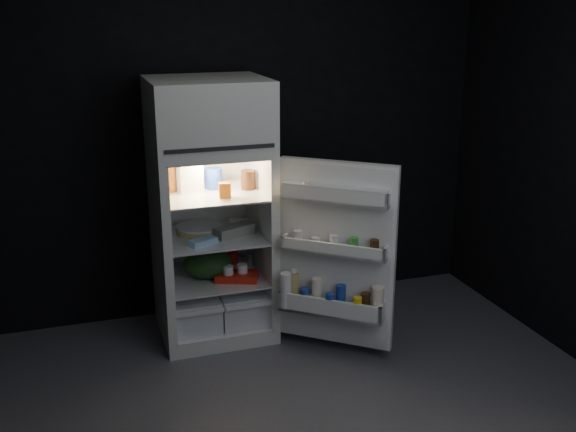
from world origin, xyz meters
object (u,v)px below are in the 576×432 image
object	(u,v)px
refrigerator	(210,201)
egg_carton	(234,231)
fridge_door	(335,259)
milk_jug	(188,173)
yogurt_tray	(237,277)

from	to	relation	value
refrigerator	egg_carton	bearing A→B (deg)	-36.71
fridge_door	egg_carton	bearing A→B (deg)	136.17
milk_jug	yogurt_tray	size ratio (longest dim) A/B	0.84
milk_jug	egg_carton	xyz separation A→B (m)	(0.27, -0.15, -0.38)
milk_jug	egg_carton	world-z (taller)	milk_jug
refrigerator	fridge_door	xyz separation A→B (m)	(0.67, -0.61, -0.27)
egg_carton	yogurt_tray	xyz separation A→B (m)	(-0.00, -0.07, -0.31)
refrigerator	fridge_door	world-z (taller)	refrigerator
egg_carton	yogurt_tray	size ratio (longest dim) A/B	0.98
refrigerator	yogurt_tray	xyz separation A→B (m)	(0.13, -0.17, -0.50)
fridge_door	yogurt_tray	bearing A→B (deg)	140.30
refrigerator	fridge_door	distance (m)	0.95
fridge_door	egg_carton	world-z (taller)	fridge_door
milk_jug	yogurt_tray	bearing A→B (deg)	-47.73
milk_jug	fridge_door	bearing A→B (deg)	-47.75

